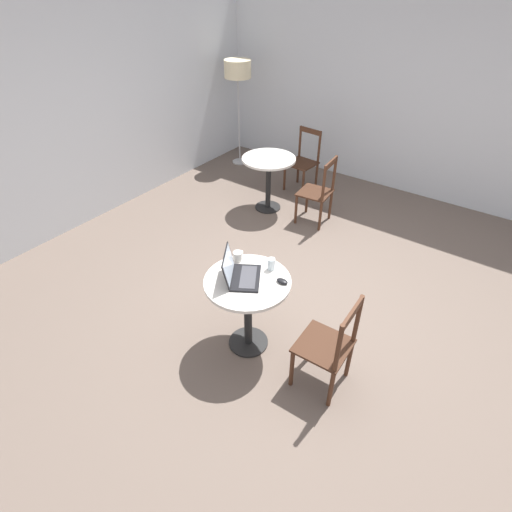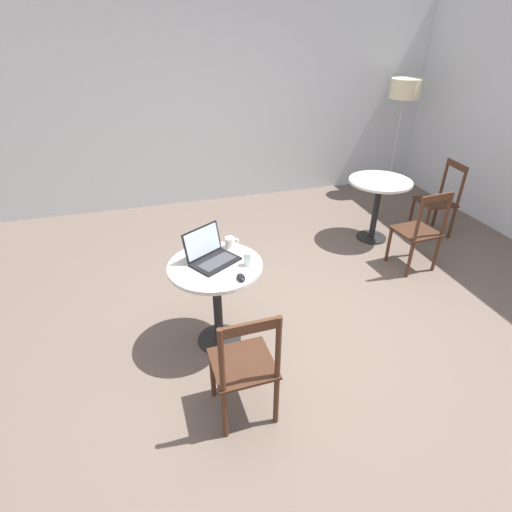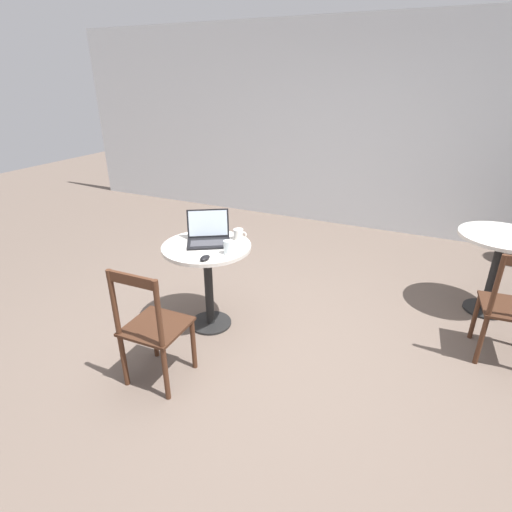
# 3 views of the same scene
# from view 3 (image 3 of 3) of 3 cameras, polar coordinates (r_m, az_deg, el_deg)

# --- Properties ---
(ground_plane) EXTENTS (16.00, 16.00, 0.00)m
(ground_plane) POSITION_cam_3_polar(r_m,az_deg,el_deg) (3.25, 2.30, -13.59)
(ground_plane) COLOR #66564C
(wall_back) EXTENTS (9.40, 0.06, 2.70)m
(wall_back) POSITION_cam_3_polar(r_m,az_deg,el_deg) (5.72, 15.86, 17.00)
(wall_back) COLOR silver
(wall_back) RESTS_ON ground_plane
(cafe_table_near) EXTENTS (0.72, 0.72, 0.75)m
(cafe_table_near) POSITION_cam_3_polar(r_m,az_deg,el_deg) (3.30, -6.94, -1.04)
(cafe_table_near) COLOR black
(cafe_table_near) RESTS_ON ground_plane
(cafe_table_mid) EXTENTS (0.72, 0.72, 0.75)m
(cafe_table_mid) POSITION_cam_3_polar(r_m,az_deg,el_deg) (4.08, 31.42, 0.48)
(cafe_table_mid) COLOR black
(cafe_table_mid) RESTS_ON ground_plane
(chair_near_front) EXTENTS (0.41, 0.41, 0.90)m
(chair_near_front) POSITION_cam_3_polar(r_m,az_deg,el_deg) (2.83, -14.60, -9.92)
(chair_near_front) COLOR #472819
(chair_near_front) RESTS_ON ground_plane
(chair_mid_front) EXTENTS (0.43, 0.43, 0.90)m
(chair_mid_front) POSITION_cam_3_polar(r_m,az_deg,el_deg) (3.49, 32.76, -6.40)
(chair_mid_front) COLOR #472819
(chair_mid_front) RESTS_ON ground_plane
(laptop) EXTENTS (0.44, 0.42, 0.25)m
(laptop) POSITION_cam_3_polar(r_m,az_deg,el_deg) (3.27, -6.79, 2.79)
(laptop) COLOR black
(laptop) RESTS_ON cafe_table_near
(mouse) EXTENTS (0.06, 0.10, 0.03)m
(mouse) POSITION_cam_3_polar(r_m,az_deg,el_deg) (2.97, -7.30, -0.27)
(mouse) COLOR black
(mouse) RESTS_ON cafe_table_near
(mug) EXTENTS (0.12, 0.08, 0.08)m
(mug) POSITION_cam_3_polar(r_m,az_deg,el_deg) (3.32, -2.50, 3.15)
(mug) COLOR silver
(mug) RESTS_ON cafe_table_near
(drinking_glass) EXTENTS (0.06, 0.06, 0.11)m
(drinking_glass) POSITION_cam_3_polar(r_m,az_deg,el_deg) (3.04, -4.07, 1.26)
(drinking_glass) COLOR silver
(drinking_glass) RESTS_ON cafe_table_near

